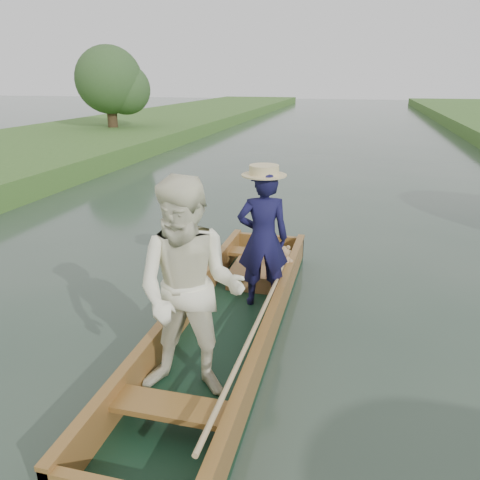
# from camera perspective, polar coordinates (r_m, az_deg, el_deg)

# --- Properties ---
(ground) EXTENTS (120.00, 120.00, 0.00)m
(ground) POSITION_cam_1_polar(r_m,az_deg,el_deg) (5.36, -1.60, -11.72)
(ground) COLOR #283D30
(ground) RESTS_ON ground
(trees_far) EXTENTS (21.66, 15.69, 4.21)m
(trees_far) POSITION_cam_1_polar(r_m,az_deg,el_deg) (13.08, 10.21, 18.00)
(trees_far) COLOR #47331E
(trees_far) RESTS_ON ground
(punt) EXTENTS (1.15, 5.00, 2.04)m
(punt) POSITION_cam_1_polar(r_m,az_deg,el_deg) (4.74, -2.17, -6.08)
(punt) COLOR black
(punt) RESTS_ON ground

